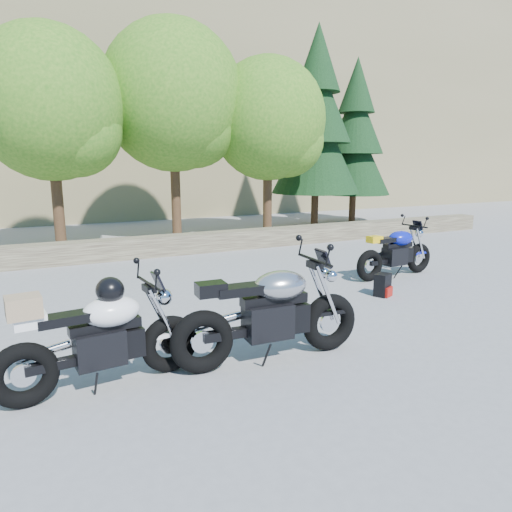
% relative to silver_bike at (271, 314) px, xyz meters
% --- Properties ---
extents(ground, '(90.00, 90.00, 0.00)m').
position_rel_silver_bike_xyz_m(ground, '(0.78, 1.36, -0.58)').
color(ground, slate).
rests_on(ground, ground).
extents(stone_wall, '(22.00, 0.55, 0.50)m').
position_rel_silver_bike_xyz_m(stone_wall, '(0.78, 6.86, -0.33)').
color(stone_wall, '#473B2F').
rests_on(stone_wall, ground).
extents(hillside, '(80.00, 30.00, 15.00)m').
position_rel_silver_bike_xyz_m(hillside, '(3.78, 29.36, 6.92)').
color(hillside, olive).
rests_on(hillside, ground).
extents(tree_decid_left, '(3.67, 3.67, 5.62)m').
position_rel_silver_bike_xyz_m(tree_decid_left, '(-1.61, 8.49, 3.06)').
color(tree_decid_left, '#382314').
rests_on(tree_decid_left, ground).
extents(tree_decid_mid, '(4.08, 4.08, 6.24)m').
position_rel_silver_bike_xyz_m(tree_decid_mid, '(1.69, 8.89, 3.46)').
color(tree_decid_mid, '#382314').
rests_on(tree_decid_mid, ground).
extents(tree_decid_right, '(3.54, 3.54, 5.41)m').
position_rel_silver_bike_xyz_m(tree_decid_right, '(4.49, 8.29, 2.92)').
color(tree_decid_right, '#382314').
rests_on(tree_decid_right, ground).
extents(conifer_near, '(3.17, 3.17, 7.06)m').
position_rel_silver_bike_xyz_m(conifer_near, '(6.98, 9.56, 3.10)').
color(conifer_near, '#382314').
rests_on(conifer_near, ground).
extents(conifer_far, '(2.82, 2.82, 6.27)m').
position_rel_silver_bike_xyz_m(conifer_far, '(9.18, 10.16, 2.69)').
color(conifer_far, '#382314').
rests_on(conifer_far, ground).
extents(silver_bike, '(2.36, 0.75, 1.19)m').
position_rel_silver_bike_xyz_m(silver_bike, '(0.00, 0.00, 0.00)').
color(silver_bike, black).
rests_on(silver_bike, ground).
extents(white_bike, '(2.11, 0.67, 1.17)m').
position_rel_silver_bike_xyz_m(white_bike, '(-1.88, 0.18, -0.00)').
color(white_bike, black).
rests_on(white_bike, ground).
extents(blue_bike, '(2.08, 0.66, 1.04)m').
position_rel_silver_bike_xyz_m(blue_bike, '(4.25, 2.47, -0.07)').
color(blue_bike, black).
rests_on(blue_bike, ground).
extents(backpack, '(0.36, 0.34, 0.40)m').
position_rel_silver_bike_xyz_m(backpack, '(3.05, 1.50, -0.38)').
color(backpack, black).
rests_on(backpack, ground).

